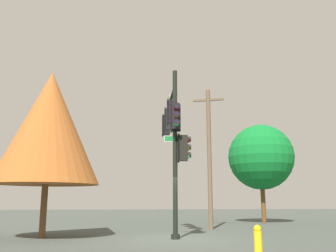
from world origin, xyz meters
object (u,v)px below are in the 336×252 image
Objects in this scene: tree_mid at (261,157)px; fire_hydrant at (258,240)px; tree_near at (49,127)px; signal_pole_assembly at (173,129)px; utility_pole at (209,154)px.

fire_hydrant is at bearing 158.31° from tree_mid.
tree_near is 1.02× the size of tree_mid.
tree_near is at bearing 51.73° from fire_hydrant.
utility_pole is at bearing -35.28° from signal_pole_assembly.
utility_pole is 9.63× the size of fire_hydrant.
tree_mid is at bearing -42.74° from utility_pole.
tree_near reaches higher than signal_pole_assembly.
signal_pole_assembly is 1.01× the size of tree_mid.
tree_mid is at bearing -21.69° from fire_hydrant.
utility_pole reaches higher than tree_near.
tree_mid is (15.45, -6.14, 4.33)m from fire_hydrant.
tree_near is at bearing 116.28° from utility_pole.
tree_near reaches higher than fire_hydrant.
signal_pole_assembly is 12.14m from tree_mid.
utility_pole is 1.12× the size of tree_mid.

